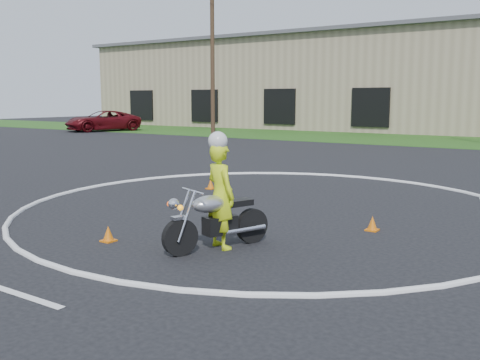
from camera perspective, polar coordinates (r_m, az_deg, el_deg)
The scene contains 8 objects.
ground at distance 10.74m, azimuth -4.83°, elevation -5.65°, with size 120.00×120.00×0.00m, color black.
grass_strip at distance 35.84m, azimuth 23.04°, elevation 3.74°, with size 120.00×10.00×0.02m, color #1E4714.
course_markings at distance 13.48m, azimuth 14.24°, elevation -2.91°, with size 19.05×19.05×0.12m.
primary_motorcycle at distance 9.45m, azimuth -2.62°, elevation -4.20°, with size 1.09×2.03×1.13m.
rider_primary_grp at distance 9.46m, azimuth -2.10°, elevation -1.33°, with size 0.81×0.68×2.09m.
pickup_grp at distance 45.94m, azimuth -14.44°, elevation 6.13°, with size 4.85×6.67×1.69m.
traffic_cones at distance 12.03m, azimuth 18.85°, elevation -3.87°, with size 14.32×7.99×0.30m.
warehouse at distance 54.02m, azimuth 6.64°, elevation 10.20°, with size 41.00×17.00×8.30m.
Camera 1 is at (6.47, -8.15, 2.65)m, focal length 40.00 mm.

